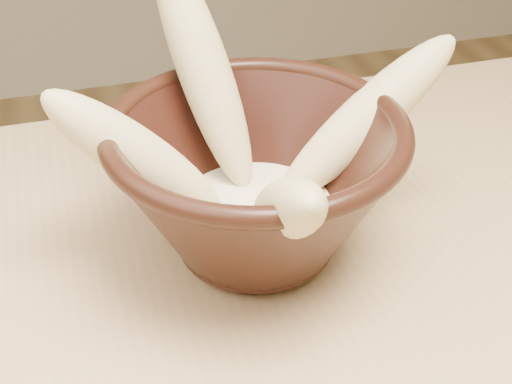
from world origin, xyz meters
TOP-DOWN VIEW (x-y plane):
  - bowl at (0.11, 0.13)m, footprint 0.22×0.22m
  - milk_puddle at (0.11, 0.13)m, footprint 0.13×0.13m
  - banana_upright at (0.09, 0.21)m, footprint 0.09×0.15m
  - banana_left at (0.03, 0.15)m, footprint 0.15×0.07m
  - banana_right at (0.21, 0.15)m, footprint 0.18×0.08m
  - banana_front at (0.12, 0.06)m, footprint 0.06×0.15m

SIDE VIEW (x-z plane):
  - milk_puddle at x=0.11m, z-range 0.78..0.80m
  - bowl at x=0.11m, z-range 0.76..0.88m
  - banana_front at x=0.12m, z-range 0.78..0.90m
  - banana_left at x=0.03m, z-range 0.78..0.91m
  - banana_right at x=0.21m, z-range 0.78..0.92m
  - banana_upright at x=0.09m, z-range 0.78..0.98m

